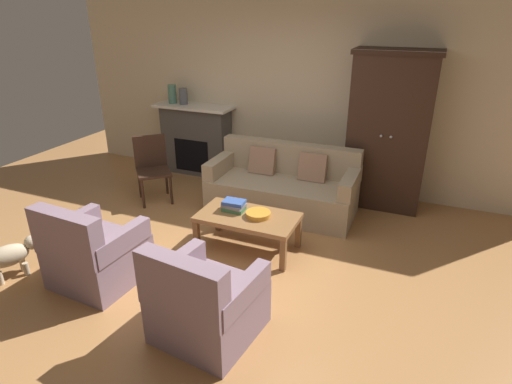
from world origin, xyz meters
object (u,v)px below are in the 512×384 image
at_px(mantel_vase_slate, 183,96).
at_px(armchair_near_left, 94,254).
at_px(coffee_table, 248,220).
at_px(fireplace, 196,139).
at_px(armoire, 389,132).
at_px(mantel_vase_jade, 172,94).
at_px(armchair_near_right, 205,304).
at_px(dog, 11,255).
at_px(fruit_bowl, 258,214).
at_px(couch, 283,188).
at_px(book_stack, 234,206).
at_px(side_chair_wooden, 152,164).

xyz_separation_m(mantel_vase_slate, armchair_near_left, (0.80, -3.04, -0.93)).
xyz_separation_m(coffee_table, mantel_vase_slate, (-1.92, 1.88, 0.88)).
distance_m(fireplace, armoire, 2.99).
distance_m(mantel_vase_jade, armchair_near_right, 4.15).
xyz_separation_m(armchair_near_right, dog, (-2.21, -0.01, -0.07)).
bearing_deg(mantel_vase_jade, fruit_bowl, -39.67).
bearing_deg(armoire, armchair_near_right, -106.79).
xyz_separation_m(couch, mantel_vase_jade, (-2.15, 0.78, 0.95)).
distance_m(fireplace, couch, 1.95).
xyz_separation_m(couch, book_stack, (-0.22, -1.05, 0.16)).
bearing_deg(fireplace, coffee_table, -47.41).
height_order(fruit_bowl, armchair_near_right, armchair_near_right).
bearing_deg(dog, mantel_vase_jade, 92.67).
distance_m(fireplace, dog, 3.33).
bearing_deg(book_stack, mantel_vase_jade, 136.58).
relative_size(couch, book_stack, 7.42).
xyz_separation_m(mantel_vase_jade, armchair_near_left, (1.00, -3.04, -0.95)).
distance_m(coffee_table, dog, 2.42).
bearing_deg(armchair_near_right, dog, -179.83).
relative_size(fireplace, fruit_bowl, 4.60).
height_order(fireplace, armoire, armoire).
bearing_deg(mantel_vase_slate, couch, -21.79).
relative_size(armchair_near_left, side_chair_wooden, 0.98).
bearing_deg(armchair_near_left, coffee_table, 45.91).
bearing_deg(mantel_vase_jade, side_chair_wooden, -73.36).
xyz_separation_m(coffee_table, mantel_vase_jade, (-2.12, 1.88, 0.90)).
relative_size(mantel_vase_jade, armchair_near_left, 0.33).
xyz_separation_m(coffee_table, armchair_near_right, (0.24, -1.40, -0.05)).
bearing_deg(mantel_vase_slate, armchair_near_left, -75.28).
bearing_deg(mantel_vase_jade, dog, -87.33).
relative_size(fruit_bowl, book_stack, 1.05).
distance_m(side_chair_wooden, dog, 2.18).
distance_m(couch, mantel_vase_slate, 2.29).
distance_m(armoire, side_chair_wooden, 3.22).
distance_m(mantel_vase_slate, dog, 3.43).
distance_m(fireplace, armchair_near_left, 3.13).
xyz_separation_m(fireplace, armchair_near_right, (1.98, -3.30, -0.25)).
bearing_deg(side_chair_wooden, couch, 10.99).
bearing_deg(fruit_bowl, armchair_near_right, -85.08).
bearing_deg(dog, fruit_bowl, 34.44).
bearing_deg(dog, mantel_vase_slate, 89.18).
xyz_separation_m(book_stack, dog, (-1.78, -1.46, -0.24)).
xyz_separation_m(armoire, armchair_near_left, (-2.33, -2.98, -0.72)).
height_order(couch, fruit_bowl, couch).
height_order(fireplace, couch, fireplace).
relative_size(armoire, couch, 1.07).
xyz_separation_m(fireplace, side_chair_wooden, (-0.04, -1.15, -0.06)).
bearing_deg(side_chair_wooden, book_stack, -23.66).
xyz_separation_m(armchair_near_left, dog, (-0.84, -0.25, -0.07)).
relative_size(coffee_table, armchair_near_right, 1.25).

